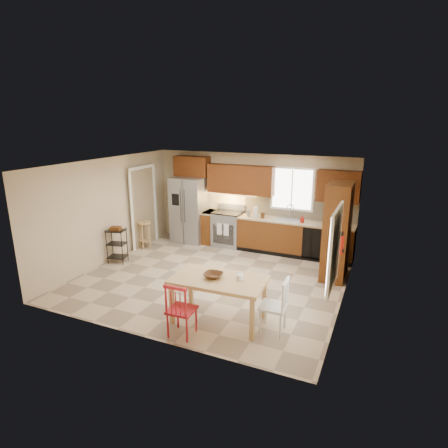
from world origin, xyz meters
The scene contains 33 objects.
floor centered at (0.00, 0.00, 0.00)m, with size 5.50×5.50×0.00m, color tan.
ceiling centered at (0.00, 0.00, 2.50)m, with size 5.50×5.00×0.02m, color silver.
wall_back centered at (0.00, 2.50, 1.25)m, with size 5.50×0.02×2.50m, color #CCB793.
wall_front centered at (0.00, -2.50, 1.25)m, with size 5.50×0.02×2.50m, color #CCB793.
wall_left centered at (-2.75, 0.00, 1.25)m, with size 0.02×5.00×2.50m, color #CCB793.
wall_right centered at (2.75, 0.00, 1.25)m, with size 0.02×5.00×2.50m, color #CCB793.
refrigerator centered at (-1.70, 2.12, 0.91)m, with size 0.92×0.75×1.82m, color gray.
range_stove centered at (-0.55, 2.19, 0.46)m, with size 0.76×0.63×0.92m, color gray.
base_cabinet_narrow centered at (-1.10, 2.20, 0.45)m, with size 0.30×0.60×0.90m, color brown.
base_cabinet_run centered at (1.29, 2.20, 0.45)m, with size 2.92×0.60×0.90m, color brown.
dishwasher centered at (1.85, 1.91, 0.45)m, with size 0.60×0.02×0.78m, color black.
backsplash centered at (1.29, 2.48, 1.18)m, with size 2.92×0.03×0.55m, color beige.
upper_over_fridge centered at (-1.70, 2.33, 2.10)m, with size 1.00×0.35×0.55m, color #5B270F.
upper_left_block centered at (-0.25, 2.33, 1.83)m, with size 1.80×0.35×0.75m, color #5B270F.
upper_right_block centered at (2.25, 2.33, 1.83)m, with size 1.00×0.35×0.75m, color #5B270F.
window_back centered at (1.10, 2.48, 1.65)m, with size 1.12×0.04×1.12m, color white.
sink centered at (1.10, 2.20, 0.86)m, with size 0.62×0.46×0.16m, color gray.
undercab_glow centered at (-0.55, 2.30, 1.43)m, with size 1.60×0.30×0.01m, color #FFBF66.
soap_bottle centered at (1.48, 2.10, 1.00)m, with size 0.09×0.09×0.19m, color #B0180C.
paper_towel centered at (0.25, 2.15, 1.04)m, with size 0.12×0.12×0.28m, color white.
canister_steel centered at (0.05, 2.15, 0.99)m, with size 0.11×0.11×0.18m, color gray.
canister_wood centered at (0.45, 2.12, 0.97)m, with size 0.10×0.10×0.14m, color #4C2B14.
pantry centered at (2.43, 1.20, 1.05)m, with size 0.50×0.95×2.10m, color brown.
fire_extinguisher centered at (2.63, 0.15, 1.10)m, with size 0.12×0.12×0.36m, color #B0180C.
window_right centered at (2.68, -1.15, 1.45)m, with size 0.04×1.02×1.32m, color white.
doorway centered at (-2.67, 1.30, 1.05)m, with size 0.04×0.95×2.10m, color #8C7A59.
dining_table centered at (0.88, -1.53, 0.39)m, with size 1.58×0.89×0.77m, color tan, non-canonical shape.
chair_red centered at (0.53, -2.18, 0.47)m, with size 0.44×0.44×0.93m, color #B21B23, non-canonical shape.
chair_white centered at (1.83, -1.48, 0.47)m, with size 0.44×0.44×0.93m, color white, non-canonical shape.
table_bowl centered at (0.78, -1.53, 0.78)m, with size 0.32×0.32×0.08m, color #4C2B14.
table_jar centered at (1.23, -1.43, 0.81)m, with size 0.12×0.12×0.14m, color white.
bar_stool centered at (-2.50, 1.07, 0.37)m, with size 0.36×0.36×0.73m, color tan, non-canonical shape.
utility_cart centered at (-2.50, -0.06, 0.43)m, with size 0.43×0.33×0.85m, color black, non-canonical shape.
Camera 1 is at (3.32, -6.80, 3.40)m, focal length 30.00 mm.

